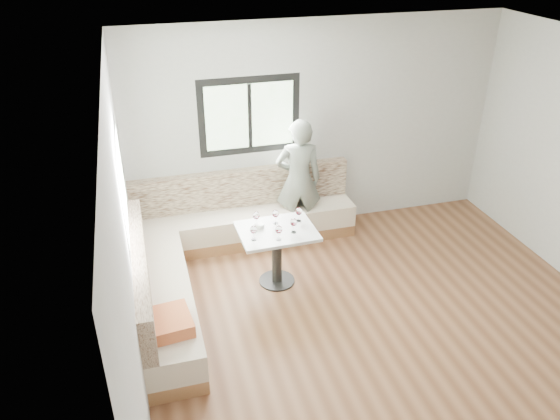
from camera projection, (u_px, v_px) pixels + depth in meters
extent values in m
cube|color=brown|center=(390.00, 334.00, 5.71)|extent=(5.00, 5.00, 0.01)
cube|color=white|center=(424.00, 66.00, 4.37)|extent=(5.00, 5.00, 0.01)
cube|color=#B7B7B2|center=(317.00, 128.00, 7.16)|extent=(5.00, 0.01, 2.80)
cube|color=#B7B7B2|center=(127.00, 258.00, 4.45)|extent=(0.01, 5.00, 2.80)
cube|color=black|center=(250.00, 116.00, 6.82)|extent=(1.30, 0.02, 1.00)
cube|color=black|center=(122.00, 184.00, 5.09)|extent=(0.02, 1.30, 1.00)
cube|color=#9C663B|center=(246.00, 236.00, 7.31)|extent=(2.90, 0.55, 0.16)
cube|color=beige|center=(246.00, 221.00, 7.20)|extent=(2.90, 0.55, 0.29)
cube|color=beige|center=(241.00, 188.00, 7.18)|extent=(2.90, 0.14, 0.50)
cube|color=#9C663B|center=(168.00, 316.00, 5.84)|extent=(0.55, 2.25, 0.16)
cube|color=beige|center=(165.00, 299.00, 5.74)|extent=(0.55, 2.25, 0.29)
cube|color=beige|center=(141.00, 271.00, 5.50)|extent=(0.14, 2.25, 0.50)
cube|color=#DB6838|center=(167.00, 323.00, 5.08)|extent=(0.49, 0.49, 0.13)
cylinder|color=black|center=(277.00, 280.00, 6.53)|extent=(0.42, 0.42, 0.02)
cylinder|color=black|center=(277.00, 258.00, 6.37)|extent=(0.12, 0.12, 0.68)
cube|color=silver|center=(277.00, 231.00, 6.20)|extent=(0.89, 0.70, 0.04)
imported|color=slate|center=(299.00, 180.00, 7.10)|extent=(0.66, 0.48, 1.65)
cylinder|color=white|center=(259.00, 225.00, 6.24)|extent=(0.11, 0.11, 0.05)
sphere|color=black|center=(261.00, 224.00, 6.24)|extent=(0.02, 0.02, 0.02)
sphere|color=black|center=(258.00, 224.00, 6.24)|extent=(0.02, 0.02, 0.02)
sphere|color=black|center=(260.00, 225.00, 6.22)|extent=(0.02, 0.02, 0.02)
cylinder|color=white|center=(254.00, 240.00, 6.00)|extent=(0.06, 0.06, 0.01)
cylinder|color=white|center=(254.00, 236.00, 5.98)|extent=(0.01, 0.01, 0.08)
ellipsoid|color=white|center=(254.00, 230.00, 5.94)|extent=(0.08, 0.08, 0.09)
cylinder|color=#42030C|center=(254.00, 231.00, 5.95)|extent=(0.05, 0.05, 0.02)
cylinder|color=white|center=(279.00, 239.00, 6.00)|extent=(0.06, 0.06, 0.01)
cylinder|color=white|center=(279.00, 236.00, 5.99)|extent=(0.01, 0.01, 0.08)
ellipsoid|color=white|center=(279.00, 230.00, 5.94)|extent=(0.08, 0.08, 0.09)
cylinder|color=#42030C|center=(279.00, 231.00, 5.96)|extent=(0.05, 0.05, 0.02)
cylinder|color=white|center=(294.00, 232.00, 6.15)|extent=(0.06, 0.06, 0.01)
cylinder|color=white|center=(294.00, 229.00, 6.13)|extent=(0.01, 0.01, 0.08)
ellipsoid|color=white|center=(294.00, 222.00, 6.09)|extent=(0.08, 0.08, 0.09)
cylinder|color=#42030C|center=(294.00, 224.00, 6.10)|extent=(0.05, 0.05, 0.02)
cylinder|color=white|center=(276.00, 223.00, 6.32)|extent=(0.06, 0.06, 0.01)
cylinder|color=white|center=(276.00, 220.00, 6.30)|extent=(0.01, 0.01, 0.08)
ellipsoid|color=white|center=(276.00, 214.00, 6.26)|extent=(0.08, 0.08, 0.09)
cylinder|color=#42030C|center=(276.00, 215.00, 6.27)|extent=(0.05, 0.05, 0.02)
cylinder|color=white|center=(299.00, 221.00, 6.37)|extent=(0.06, 0.06, 0.01)
cylinder|color=white|center=(299.00, 218.00, 6.35)|extent=(0.01, 0.01, 0.08)
ellipsoid|color=white|center=(299.00, 211.00, 6.31)|extent=(0.08, 0.08, 0.09)
cylinder|color=#42030C|center=(299.00, 213.00, 6.32)|extent=(0.05, 0.05, 0.02)
cylinder|color=white|center=(256.00, 225.00, 6.28)|extent=(0.06, 0.06, 0.01)
cylinder|color=white|center=(256.00, 222.00, 6.26)|extent=(0.01, 0.01, 0.08)
ellipsoid|color=white|center=(256.00, 215.00, 6.22)|extent=(0.08, 0.08, 0.09)
cylinder|color=#42030C|center=(256.00, 217.00, 6.23)|extent=(0.05, 0.05, 0.02)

